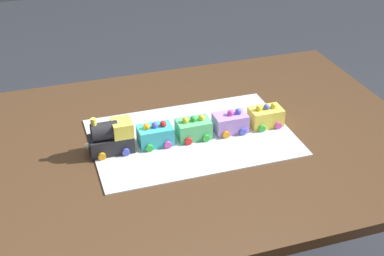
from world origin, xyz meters
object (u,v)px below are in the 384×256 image
object	(u,v)px
cake_car_flatbed_mint_green	(193,129)
cake_car_tanker_lavender	(230,123)
cake_car_hopper_turquoise	(155,135)
cake_car_caboose_lemon	(266,116)
cake_locomotive	(111,137)
dining_table	(191,169)

from	to	relation	value
cake_car_flatbed_mint_green	cake_car_tanker_lavender	bearing A→B (deg)	-0.00
cake_car_hopper_turquoise	cake_car_tanker_lavender	bearing A→B (deg)	-0.00
cake_car_tanker_lavender	cake_car_caboose_lemon	size ratio (longest dim) A/B	1.00
cake_locomotive	cake_car_flatbed_mint_green	xyz separation A→B (m)	(0.25, 0.00, -0.02)
cake_locomotive	cake_car_caboose_lemon	distance (m)	0.48
dining_table	cake_car_caboose_lemon	bearing A→B (deg)	1.92
dining_table	cake_car_caboose_lemon	size ratio (longest dim) A/B	14.00
dining_table	cake_car_hopper_turquoise	world-z (taller)	cake_car_hopper_turquoise
dining_table	cake_car_hopper_turquoise	distance (m)	0.18
cake_locomotive	cake_car_flatbed_mint_green	world-z (taller)	cake_locomotive
dining_table	cake_car_flatbed_mint_green	distance (m)	0.14
cake_car_hopper_turquoise	cake_car_tanker_lavender	distance (m)	0.24
dining_table	cake_locomotive	bearing A→B (deg)	178.02
cake_locomotive	cake_car_caboose_lemon	xyz separation A→B (m)	(0.48, 0.00, -0.02)
cake_car_hopper_turquoise	cake_car_caboose_lemon	world-z (taller)	same
cake_car_tanker_lavender	cake_car_caboose_lemon	xyz separation A→B (m)	(0.12, 0.00, 0.00)
cake_locomotive	cake_car_hopper_turquoise	xyz separation A→B (m)	(0.13, 0.00, -0.02)
dining_table	cake_car_flatbed_mint_green	xyz separation A→B (m)	(0.01, 0.01, 0.14)
cake_car_tanker_lavender	cake_car_caboose_lemon	world-z (taller)	same
cake_car_hopper_turquoise	cake_car_flatbed_mint_green	distance (m)	0.12
dining_table	cake_locomotive	xyz separation A→B (m)	(-0.24, 0.01, 0.16)
dining_table	cake_car_tanker_lavender	bearing A→B (deg)	3.67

